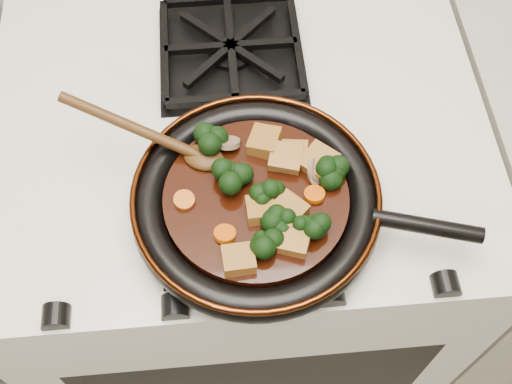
{
  "coord_description": "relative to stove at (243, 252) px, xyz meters",
  "views": [
    {
      "loc": [
        -0.02,
        1.12,
        1.68
      ],
      "look_at": [
        0.01,
        1.53,
        0.97
      ],
      "focal_mm": 45.0,
      "sensor_mm": 36.0,
      "label": 1
    }
  ],
  "objects": [
    {
      "name": "mushroom_slice_0",
      "position": [
        0.1,
        -0.14,
        0.52
      ],
      "size": [
        0.04,
        0.03,
        0.03
      ],
      "primitive_type": "cylinder",
      "rotation": [
        0.9,
        0.0,
        0.32
      ],
      "color": "#7E6349",
      "rests_on": "braising_sauce"
    },
    {
      "name": "broccoli_floret_5",
      "position": [
        0.08,
        -0.21,
        0.52
      ],
      "size": [
        0.08,
        0.07,
        0.07
      ],
      "primitive_type": null,
      "rotation": [
        -0.11,
        0.25,
        2.73
      ],
      "color": "black",
      "rests_on": "braising_sauce"
    },
    {
      "name": "tofu_cube_3",
      "position": [
        0.02,
        -0.18,
        0.52
      ],
      "size": [
        0.04,
        0.04,
        0.02
      ],
      "primitive_type": "cube",
      "rotation": [
        -0.0,
        0.1,
        1.61
      ],
      "color": "#8E5B20",
      "rests_on": "braising_sauce"
    },
    {
      "name": "tofu_cube_1",
      "position": [
        0.06,
        -0.21,
        0.52
      ],
      "size": [
        0.05,
        0.05,
        0.02
      ],
      "primitive_type": "cube",
      "rotation": [
        0.11,
        0.0,
        0.71
      ],
      "color": "#8E5B20",
      "rests_on": "braising_sauce"
    },
    {
      "name": "stove",
      "position": [
        0.0,
        0.0,
        0.0
      ],
      "size": [
        0.76,
        0.6,
        0.9
      ],
      "primitive_type": "cube",
      "color": "beige",
      "rests_on": "ground"
    },
    {
      "name": "tofu_cube_0",
      "position": [
        0.07,
        -0.1,
        0.52
      ],
      "size": [
        0.04,
        0.04,
        0.02
      ],
      "primitive_type": "cube",
      "rotation": [
        -0.04,
        0.11,
        2.94
      ],
      "color": "#8E5B20",
      "rests_on": "braising_sauce"
    },
    {
      "name": "burner_grate_back",
      "position": [
        0.0,
        0.14,
        0.46
      ],
      "size": [
        0.23,
        0.23,
        0.03
      ],
      "primitive_type": null,
      "color": "black",
      "rests_on": "stove"
    },
    {
      "name": "carrot_coin_4",
      "position": [
        -0.08,
        -0.16,
        0.51
      ],
      "size": [
        0.03,
        0.03,
        0.01
      ],
      "primitive_type": "cylinder",
      "rotation": [
        0.09,
        0.09,
        0.0
      ],
      "color": "#C44D05",
      "rests_on": "braising_sauce"
    },
    {
      "name": "tofu_cube_2",
      "position": [
        0.06,
        -0.11,
        0.52
      ],
      "size": [
        0.05,
        0.05,
        0.03
      ],
      "primitive_type": "cube",
      "rotation": [
        -0.12,
        -0.04,
        2.87
      ],
      "color": "#8E5B20",
      "rests_on": "braising_sauce"
    },
    {
      "name": "skillet",
      "position": [
        0.02,
        -0.16,
        0.49
      ],
      "size": [
        0.45,
        0.33,
        0.05
      ],
      "rotation": [
        0.0,
        0.0,
        -0.28
      ],
      "color": "black",
      "rests_on": "burner_grate_front"
    },
    {
      "name": "mushroom_slice_2",
      "position": [
        0.1,
        -0.13,
        0.52
      ],
      "size": [
        0.04,
        0.04,
        0.03
      ],
      "primitive_type": "cylinder",
      "rotation": [
        0.94,
        0.0,
        1.28
      ],
      "color": "#7E6349",
      "rests_on": "braising_sauce"
    },
    {
      "name": "mushroom_slice_1",
      "position": [
        -0.02,
        -0.07,
        0.52
      ],
      "size": [
        0.04,
        0.04,
        0.02
      ],
      "primitive_type": "cylinder",
      "rotation": [
        0.56,
        0.0,
        3.04
      ],
      "color": "#7E6349",
      "rests_on": "braising_sauce"
    },
    {
      "name": "broccoli_floret_6",
      "position": [
        -0.04,
        -0.07,
        0.52
      ],
      "size": [
        0.09,
        0.09,
        0.07
      ],
      "primitive_type": null,
      "rotation": [
        0.16,
        -0.14,
        0.99
      ],
      "color": "black",
      "rests_on": "braising_sauce"
    },
    {
      "name": "broccoli_floret_1",
      "position": [
        0.02,
        -0.23,
        0.52
      ],
      "size": [
        0.07,
        0.07,
        0.06
      ],
      "primitive_type": null,
      "rotation": [
        -0.14,
        0.04,
        1.73
      ],
      "color": "black",
      "rests_on": "braising_sauce"
    },
    {
      "name": "carrot_coin_5",
      "position": [
        -0.03,
        -0.21,
        0.51
      ],
      "size": [
        0.03,
        0.03,
        0.01
      ],
      "primitive_type": "cylinder",
      "rotation": [
        -0.21,
        0.06,
        0.0
      ],
      "color": "#C44D05",
      "rests_on": "braising_sauce"
    },
    {
      "name": "broccoli_floret_4",
      "position": [
        0.11,
        -0.14,
        0.52
      ],
      "size": [
        0.07,
        0.07,
        0.06
      ],
      "primitive_type": null,
      "rotation": [
        -0.13,
        0.06,
        1.5
      ],
      "color": "black",
      "rests_on": "braising_sauce"
    },
    {
      "name": "carrot_coin_0",
      "position": [
        0.06,
        -0.19,
        0.51
      ],
      "size": [
        0.03,
        0.03,
        0.01
      ],
      "primitive_type": "cylinder",
      "rotation": [
        0.15,
        -0.12,
        0.0
      ],
      "color": "#C44D05",
      "rests_on": "braising_sauce"
    },
    {
      "name": "broccoli_floret_2",
      "position": [
        -0.01,
        -0.14,
        0.52
      ],
      "size": [
        0.09,
        0.08,
        0.07
      ],
      "primitive_type": null,
      "rotation": [
        -0.16,
        0.17,
        2.37
      ],
      "color": "black",
      "rests_on": "braising_sauce"
    },
    {
      "name": "tofu_cube_6",
      "position": [
        -0.02,
        -0.25,
        0.52
      ],
      "size": [
        0.04,
        0.04,
        0.02
      ],
      "primitive_type": "cube",
      "rotation": [
        0.04,
        0.08,
        1.65
      ],
      "color": "#8E5B20",
      "rests_on": "braising_sauce"
    },
    {
      "name": "carrot_coin_2",
      "position": [
        0.09,
        -0.16,
        0.51
      ],
      "size": [
        0.03,
        0.03,
        0.01
      ],
      "primitive_type": "cylinder",
      "rotation": [
        -0.15,
        -0.02,
        0.0
      ],
      "color": "#C44D05",
      "rests_on": "braising_sauce"
    },
    {
      "name": "burner_grate_front",
      "position": [
        0.0,
        -0.14,
        0.46
      ],
      "size": [
        0.23,
        0.23,
        0.03
      ],
      "primitive_type": null,
      "color": "black",
      "rests_on": "stove"
    },
    {
      "name": "wooden_spoon",
      "position": [
        -0.1,
        -0.08,
        0.53
      ],
      "size": [
        0.13,
        0.07,
        0.2
      ],
      "rotation": [
        0.0,
        0.0,
        2.76
      ],
      "color": "#40250D",
      "rests_on": "braising_sauce"
    },
    {
      "name": "tofu_cube_5",
      "position": [
        0.1,
        -0.12,
        0.52
      ],
      "size": [
        0.06,
        0.06,
        0.03
      ],
      "primitive_type": "cube",
      "rotation": [
        -0.1,
        0.01,
        2.4
      ],
      "color": "#8E5B20",
      "rests_on": "braising_sauce"
    },
    {
      "name": "braising_sauce",
      "position": [
        0.01,
        -0.16,
        0.5
      ],
      "size": [
        0.24,
        0.24,
        0.02
      ],
      "primitive_type": "cylinder",
      "color": "black",
      "rests_on": "skillet"
    },
    {
      "name": "tofu_cube_7",
      "position": [
        0.06,
        -0.23,
        0.52
      ],
      "size": [
        0.05,
        0.05,
        0.02
      ],
      "primitive_type": "cube",
      "rotation": [
        -0.06,
        -0.02,
        1.23
      ],
      "color": "#8E5B20",
      "rests_on": "braising_sauce"
    },
    {
      "name": "broccoli_floret_0",
      "position": [
        0.03,
        -0.17,
        0.52
      ],
      "size": [
        0.06,
        0.07,
        0.06
      ],
      "primitive_type": null,
      "rotation": [
        0.18,
        0.12,
        3.09
      ],
      "color": "black",
      "rests_on": "braising_sauce"
    },
    {
      "name": "broccoli_floret_3",
      "position": [
        0.04,
        -0.2,
        0.52
      ],
      "size": [
        0.09,
        0.08,
        0.06
      ],
      "primitive_type": null,
      "rotation": [
        -0.11,
        0.03,
        2.07
      ],
      "color": "black",
      "rests_on": "braising_sauce"
    },
    {
      "name": "tofu_cube_8",
      "position": [
        0.05,
        -0.19,
        0.52
      ],
      "size": [
        0.06,
        0.06,
        0.02
      ],
      "primitive_type": "cube",
      "rotation": [
        0.04,
        -0.01,
        2.35
      ],
      "color": "#8E5B20",
      "rests_on": "braising_sauce"
    },
    {
      "name": "carrot_coin_1",
      "position": [
        0.1,
        -0.12,
        0.51
      ],
      "size": [
        0.03,
        0.03,
        0.02
      ],
      "primitive_type": "cylinder",
      "rotation": [
        -0.31,
        -0.05,
        0.0
      ],
      "color": "#C44D05",
      "rests_on": "braising_sauce"
    },
    {
      "name": "tofu_cube_4",
      "position": [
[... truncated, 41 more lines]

